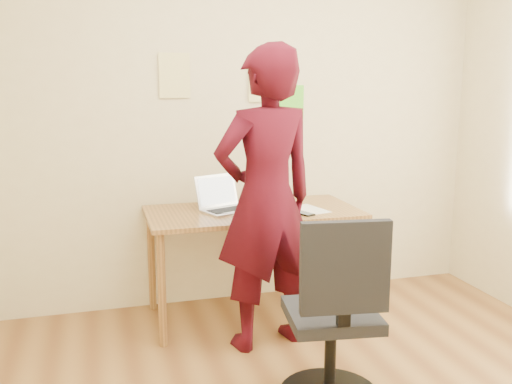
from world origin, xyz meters
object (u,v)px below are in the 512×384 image
object	(u,v)px
desk	(253,223)
phone	(304,214)
laptop	(224,203)
person	(266,200)
office_chair	(335,326)

from	to	relation	value
desk	phone	world-z (taller)	phone
desk	phone	xyz separation A→B (m)	(0.29, -0.21, 0.09)
desk	laptop	xyz separation A→B (m)	(-0.19, 0.05, 0.14)
laptop	desk	bearing A→B (deg)	-36.44
desk	person	world-z (taller)	person
laptop	phone	size ratio (longest dim) A/B	2.62
laptop	person	size ratio (longest dim) A/B	0.22
person	laptop	bearing A→B (deg)	-85.64
phone	office_chair	bearing A→B (deg)	-123.67
phone	person	distance (m)	0.43
person	phone	bearing A→B (deg)	-158.09
phone	person	size ratio (longest dim) A/B	0.08
person	desk	bearing A→B (deg)	-107.70
office_chair	person	xyz separation A→B (m)	(-0.12, 0.75, 0.48)
phone	person	xyz separation A→B (m)	(-0.33, -0.22, 0.15)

